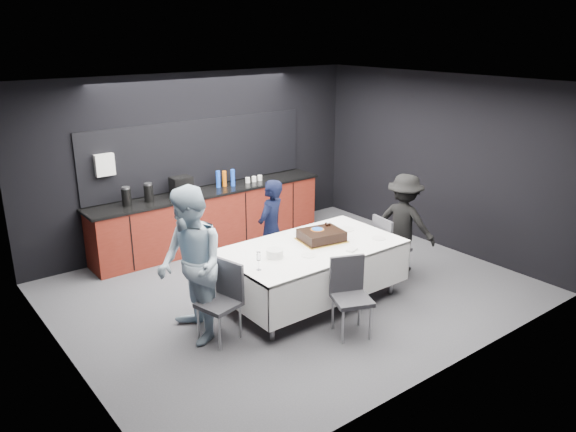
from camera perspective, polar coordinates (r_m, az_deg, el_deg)
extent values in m
plane|color=#47474D|center=(7.86, 0.45, -7.47)|extent=(6.00, 6.00, 0.00)
cube|color=white|center=(7.09, 0.51, 13.32)|extent=(6.00, 5.00, 0.04)
cube|color=black|center=(9.39, -9.02, 5.72)|extent=(6.00, 0.04, 2.80)
cube|color=black|center=(5.70, 16.18, -3.24)|extent=(6.00, 0.04, 2.80)
cube|color=black|center=(6.07, -22.43, -2.59)|extent=(0.04, 5.00, 2.80)
cube|color=black|center=(9.44, 15.03, 5.40)|extent=(0.04, 5.00, 2.80)
cube|color=#5A160E|center=(9.39, -7.85, -0.25)|extent=(4.00, 0.60, 0.90)
cube|color=black|center=(9.25, -7.97, 2.51)|extent=(4.10, 0.64, 0.04)
cube|color=black|center=(9.35, -8.99, 6.30)|extent=(4.00, 0.03, 1.10)
cube|color=white|center=(8.66, -18.16, 4.97)|extent=(0.28, 0.12, 0.32)
cylinder|color=black|center=(8.63, -16.08, 1.83)|extent=(0.14, 0.14, 0.26)
cylinder|color=black|center=(8.76, -13.97, 2.25)|extent=(0.14, 0.14, 0.26)
cube|color=black|center=(8.98, -10.79, 3.00)|extent=(0.32, 0.24, 0.30)
cylinder|color=blue|center=(9.34, -7.11, 3.73)|extent=(0.07, 0.07, 0.28)
cylinder|color=orange|center=(9.41, -6.48, 3.79)|extent=(0.07, 0.07, 0.26)
cylinder|color=blue|center=(9.41, -5.63, 3.88)|extent=(0.07, 0.07, 0.28)
cylinder|color=white|center=(9.61, -4.11, 3.65)|extent=(0.08, 0.08, 0.09)
cylinder|color=white|center=(9.68, -3.47, 3.78)|extent=(0.08, 0.08, 0.09)
cylinder|color=white|center=(9.74, -2.89, 3.89)|extent=(0.08, 0.08, 0.09)
cylinder|color=#99999E|center=(8.60, -16.17, 2.76)|extent=(0.12, 0.12, 0.03)
cylinder|color=#99999E|center=(8.72, -14.04, 3.16)|extent=(0.12, 0.12, 0.03)
cylinder|color=#99999E|center=(6.51, -1.62, -9.60)|extent=(0.06, 0.06, 0.75)
cylinder|color=#99999E|center=(7.26, -6.31, -6.60)|extent=(0.06, 0.06, 0.75)
cylinder|color=#99999E|center=(7.73, 10.49, -5.18)|extent=(0.06, 0.06, 0.75)
cylinder|color=#99999E|center=(8.37, 5.44, -3.05)|extent=(0.06, 0.06, 0.75)
cube|color=white|center=(7.27, 2.41, -3.16)|extent=(2.32, 1.32, 0.04)
cube|color=white|center=(6.93, 5.85, -6.76)|extent=(2.32, 0.02, 0.55)
cube|color=white|center=(7.84, -0.67, -3.57)|extent=(2.32, 0.02, 0.55)
cube|color=white|center=(6.75, -5.19, -7.45)|extent=(0.02, 1.32, 0.55)
cube|color=white|center=(8.10, 8.65, -3.04)|extent=(0.02, 1.32, 0.55)
cube|color=gold|center=(7.43, 3.40, -2.46)|extent=(0.65, 0.56, 0.01)
cube|color=black|center=(7.41, 3.41, -1.99)|extent=(0.60, 0.51, 0.12)
cube|color=black|center=(7.38, 3.42, -1.52)|extent=(0.60, 0.51, 0.01)
cylinder|color=orange|center=(7.41, 3.00, -1.37)|extent=(0.18, 0.18, 0.00)
cylinder|color=blue|center=(7.41, 3.00, -1.34)|extent=(0.15, 0.15, 0.01)
sphere|color=black|center=(7.57, 3.86, -0.82)|extent=(0.04, 0.04, 0.04)
sphere|color=black|center=(7.56, 4.18, -0.86)|extent=(0.04, 0.04, 0.04)
sphere|color=black|center=(7.53, 3.95, -0.93)|extent=(0.04, 0.04, 0.04)
cylinder|color=white|center=(6.88, -1.35, -3.81)|extent=(0.21, 0.21, 0.10)
cylinder|color=white|center=(6.94, 2.10, -4.01)|extent=(0.18, 0.18, 0.01)
cylinder|color=white|center=(7.87, 5.92, -1.33)|extent=(0.22, 0.22, 0.01)
cylinder|color=white|center=(7.59, 9.17, -2.24)|extent=(0.19, 0.19, 0.01)
cylinder|color=white|center=(7.66, 1.24, -1.78)|extent=(0.19, 0.19, 0.01)
cube|color=white|center=(7.13, 6.51, -3.43)|extent=(0.17, 0.14, 0.02)
cylinder|color=white|center=(6.55, -2.98, -5.48)|extent=(0.06, 0.06, 0.00)
cylinder|color=white|center=(6.52, -2.99, -4.98)|extent=(0.01, 0.01, 0.12)
cylinder|color=white|center=(6.48, -3.01, -4.09)|extent=(0.05, 0.05, 0.10)
cube|color=#303035|center=(6.53, -7.06, -8.90)|extent=(0.51, 0.51, 0.05)
cube|color=#303035|center=(6.54, -5.96, -6.37)|extent=(0.14, 0.42, 0.45)
cylinder|color=#99999E|center=(6.65, -9.08, -10.73)|extent=(0.03, 0.03, 0.44)
cylinder|color=#99999E|center=(6.43, -6.97, -11.70)|extent=(0.03, 0.03, 0.44)
cylinder|color=#99999E|center=(6.85, -6.99, -9.69)|extent=(0.03, 0.03, 0.44)
cylinder|color=#99999E|center=(6.64, -4.87, -10.58)|extent=(0.03, 0.03, 0.44)
cube|color=#303035|center=(8.22, 10.49, -3.16)|extent=(0.48, 0.48, 0.05)
cube|color=#303035|center=(8.01, 9.54, -1.76)|extent=(0.10, 0.42, 0.45)
cylinder|color=#99999E|center=(8.29, 12.06, -4.80)|extent=(0.03, 0.03, 0.44)
cylinder|color=#99999E|center=(8.52, 10.58, -4.03)|extent=(0.03, 0.03, 0.44)
cylinder|color=#99999E|center=(8.08, 10.21, -5.29)|extent=(0.03, 0.03, 0.44)
cylinder|color=#99999E|center=(8.33, 8.75, -4.48)|extent=(0.03, 0.03, 0.44)
cube|color=#303035|center=(6.63, 6.51, -8.45)|extent=(0.55, 0.55, 0.05)
cube|color=#303035|center=(6.68, 5.99, -5.83)|extent=(0.40, 0.20, 0.45)
cylinder|color=#99999E|center=(6.54, 5.58, -11.09)|extent=(0.03, 0.03, 0.44)
cylinder|color=#99999E|center=(6.66, 8.37, -10.64)|extent=(0.03, 0.03, 0.44)
cylinder|color=#99999E|center=(6.82, 4.56, -9.74)|extent=(0.03, 0.03, 0.44)
cylinder|color=#99999E|center=(6.93, 7.25, -9.34)|extent=(0.03, 0.03, 0.44)
imported|color=black|center=(8.02, -1.75, -1.31)|extent=(0.62, 0.53, 1.45)
imported|color=#A7BFD2|center=(6.42, -9.87, -4.98)|extent=(0.81, 0.98, 1.82)
imported|color=black|center=(8.39, 11.69, -0.71)|extent=(0.81, 1.07, 1.47)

